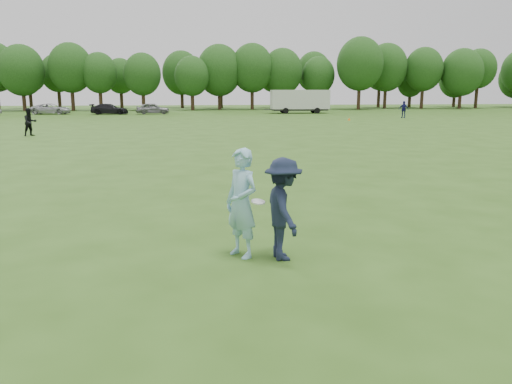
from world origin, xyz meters
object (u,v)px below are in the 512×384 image
car_c (51,109)px  cargo_trailer (300,100)px  player_far_a (30,122)px  defender (283,209)px  car_e (153,108)px  thrower (242,203)px  field_cone (349,119)px  player_far_b (404,109)px  car_d (109,109)px

car_c → cargo_trailer: 33.55m
player_far_a → cargo_trailer: bearing=8.2°
defender → car_c: size_ratio=0.39×
defender → car_e: bearing=1.3°
car_c → cargo_trailer: size_ratio=0.56×
car_e → thrower: bearing=-179.7°
field_cone → car_e: bearing=142.6°
defender → thrower: bearing=67.0°
player_far_b → car_e: size_ratio=0.44×
car_c → car_e: car_e is taller
defender → field_cone: 45.46m
thrower → car_e: size_ratio=0.49×
player_far_a → car_d: player_far_a is taller
field_cone → cargo_trailer: 17.10m
car_e → cargo_trailer: (20.12, 0.13, 1.03)m
thrower → car_c: (-19.87, 60.71, -0.36)m
thrower → defender: size_ratio=1.08×
defender → car_c: defender is taller
car_e → car_d: bearing=84.7°
defender → cargo_trailer: cargo_trailer is taller
player_far_b → car_e: bearing=-165.6°
defender → car_d: (-12.89, 59.73, -0.29)m
car_e → cargo_trailer: bearing=-95.5°
car_c → car_e: 13.45m
defender → car_c: bearing=13.1°
player_far_a → car_c: bearing=60.2°
car_d → defender: bearing=-165.8°
player_far_a → cargo_trailer: 41.23m
defender → car_d: bearing=6.6°
car_d → car_e: (5.65, 0.06, 0.05)m
player_far_b → car_d: player_far_b is taller
car_c → cargo_trailer: bearing=-86.8°
thrower → car_d: 60.71m
car_d → thrower: bearing=-166.5°
defender → player_far_a: bearing=19.7°
thrower → player_far_a: bearing=167.6°
defender → player_far_b: bearing=-31.1°
car_e → cargo_trailer: 20.14m
field_cone → player_far_a: bearing=-151.8°
thrower → defender: 0.82m
player_far_b → car_e: (-29.76, 12.66, -0.22)m
thrower → player_far_b: (23.29, 46.89, -0.10)m
car_c → cargo_trailer: (33.52, -1.03, 1.07)m
thrower → car_c: thrower is taller
thrower → defender: thrower is taller
field_cone → cargo_trailer: size_ratio=0.03×
thrower → car_c: size_ratio=0.42×
car_c → car_e: (13.40, -1.16, 0.04)m
car_d → car_e: bearing=-87.4°
car_e → player_far_b: bearing=-118.9°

